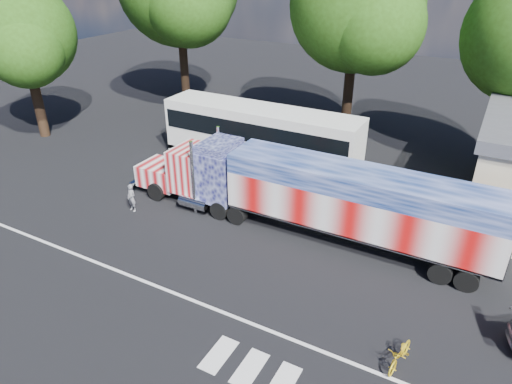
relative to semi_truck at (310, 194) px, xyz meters
The scene contains 8 objects.
ground 4.95m from the semi_truck, 123.00° to the right, with size 100.00×100.00×0.00m, color black.
lane_markings 7.85m from the semi_truck, 95.60° to the right, with size 30.00×2.67×0.01m.
semi_truck is the anchor object (origin of this frame).
coach_bus 8.32m from the semi_truck, 134.06° to the left, with size 12.65×2.95×3.68m.
woman 9.30m from the semi_truck, 164.12° to the right, with size 0.55×0.36×1.51m, color slate.
bicycle 8.55m from the semi_truck, 46.36° to the right, with size 0.59×1.69×0.89m, color gold.
tree_n_mid 15.53m from the semi_truck, 101.01° to the left, with size 9.26×8.82×13.41m.
tree_w_a 22.82m from the semi_truck, behind, with size 7.28×6.94×10.71m.
Camera 1 is at (9.18, -13.91, 12.07)m, focal length 32.00 mm.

